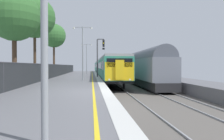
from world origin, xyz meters
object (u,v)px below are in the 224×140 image
object	(u,v)px
commuter_train_at_platform	(103,67)
background_tree_left	(54,36)
background_tree_centre	(33,19)
freight_train_adjacent_track	(136,67)
platform_lamp_mid	(83,49)
platform_lamp_far	(87,56)
signal_gantry	(99,53)
background_tree_right	(15,18)

from	to	relation	value
commuter_train_at_platform	background_tree_left	xyz separation A→B (m)	(-9.38, -8.20, 5.73)
background_tree_left	background_tree_centre	bearing A→B (deg)	-89.40
freight_train_adjacent_track	platform_lamp_mid	bearing A→B (deg)	-129.19
commuter_train_at_platform	platform_lamp_far	bearing A→B (deg)	-113.34
signal_gantry	background_tree_right	distance (m)	12.74
platform_lamp_mid	background_tree_left	xyz separation A→B (m)	(-5.92, 19.13, 3.69)
freight_train_adjacent_track	signal_gantry	world-z (taller)	signal_gantry
signal_gantry	background_tree_centre	xyz separation A→B (m)	(-7.73, -4.56, 3.67)
freight_train_adjacent_track	background_tree_left	bearing A→B (deg)	143.32
background_tree_left	signal_gantry	bearing A→B (deg)	-55.20
background_tree_right	platform_lamp_far	bearing A→B (deg)	73.48
signal_gantry	background_tree_left	size ratio (longest dim) A/B	0.57
commuter_train_at_platform	platform_lamp_far	world-z (taller)	platform_lamp_far
background_tree_left	background_tree_centre	world-z (taller)	background_tree_centre
signal_gantry	platform_lamp_far	xyz separation A→B (m)	(-1.98, 11.54, 0.05)
platform_lamp_far	background_tree_left	size ratio (longest dim) A/B	0.61
background_tree_right	signal_gantry	bearing A→B (deg)	48.86
background_tree_centre	commuter_train_at_platform	bearing A→B (deg)	69.10
background_tree_centre	background_tree_right	world-z (taller)	background_tree_centre
commuter_train_at_platform	background_tree_left	bearing A→B (deg)	-138.85
commuter_train_at_platform	background_tree_left	size ratio (longest dim) A/B	6.60
background_tree_right	platform_lamp_mid	bearing A→B (deg)	14.48
freight_train_adjacent_track	signal_gantry	distance (m)	5.96
signal_gantry	background_tree_left	xyz separation A→B (m)	(-7.90, 11.37, 3.72)
commuter_train_at_platform	signal_gantry	world-z (taller)	signal_gantry
background_tree_centre	background_tree_right	size ratio (longest dim) A/B	1.10
freight_train_adjacent_track	background_tree_right	world-z (taller)	background_tree_right
background_tree_left	background_tree_centre	size ratio (longest dim) A/B	0.98
platform_lamp_mid	background_tree_centre	size ratio (longest dim) A/B	0.59
commuter_train_at_platform	background_tree_right	size ratio (longest dim) A/B	7.15
signal_gantry	background_tree_centre	world-z (taller)	background_tree_centre
platform_lamp_mid	background_tree_right	distance (m)	6.97
background_tree_left	platform_lamp_mid	bearing A→B (deg)	-72.80
commuter_train_at_platform	platform_lamp_far	xyz separation A→B (m)	(-3.46, -8.02, 2.06)
commuter_train_at_platform	freight_train_adjacent_track	distance (m)	18.61
platform_lamp_mid	platform_lamp_far	size ratio (longest dim) A/B	0.99
platform_lamp_far	commuter_train_at_platform	bearing A→B (deg)	66.66
platform_lamp_far	background_tree_left	bearing A→B (deg)	-178.29
freight_train_adjacent_track	platform_lamp_far	size ratio (longest dim) A/B	4.96
platform_lamp_mid	background_tree_right	size ratio (longest dim) A/B	0.65
platform_lamp_far	background_tree_right	world-z (taller)	background_tree_right
commuter_train_at_platform	background_tree_right	world-z (taller)	background_tree_right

